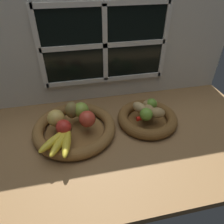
{
  "coord_description": "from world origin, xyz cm",
  "views": [
    {
      "loc": [
        -18.41,
        -74.5,
        65.8
      ],
      "look_at": [
        -2.21,
        0.71,
        9.08
      ],
      "focal_mm": 33.28,
      "sensor_mm": 36.0,
      "label": 1
    }
  ],
  "objects_px": {
    "potato_back": "(149,104)",
    "pear_brown": "(72,110)",
    "apple_green_back": "(81,110)",
    "lime_near": "(146,114)",
    "potato_small": "(157,113)",
    "apple_red_right": "(87,119)",
    "banana_bunch_front": "(61,141)",
    "potato_large": "(148,110)",
    "fruit_bowl_left": "(75,128)",
    "apple_red_front": "(64,127)",
    "fruit_bowl_right": "(147,118)",
    "potato_oblong": "(139,108)",
    "apple_golden_left": "(56,118)",
    "chili_pepper": "(151,117)",
    "lime_far": "(151,104)"
  },
  "relations": [
    {
      "from": "fruit_bowl_right",
      "to": "banana_bunch_front",
      "type": "bearing_deg",
      "value": -164.23
    },
    {
      "from": "apple_golden_left",
      "to": "potato_large",
      "type": "relative_size",
      "value": 1.01
    },
    {
      "from": "apple_golden_left",
      "to": "potato_large",
      "type": "xyz_separation_m",
      "value": [
        0.43,
        -0.01,
        -0.02
      ]
    },
    {
      "from": "pear_brown",
      "to": "potato_small",
      "type": "relative_size",
      "value": 1.12
    },
    {
      "from": "apple_green_back",
      "to": "banana_bunch_front",
      "type": "distance_m",
      "value": 0.2
    },
    {
      "from": "apple_red_right",
      "to": "lime_far",
      "type": "height_order",
      "value": "apple_red_right"
    },
    {
      "from": "banana_bunch_front",
      "to": "lime_far",
      "type": "distance_m",
      "value": 0.47
    },
    {
      "from": "apple_red_front",
      "to": "potato_back",
      "type": "xyz_separation_m",
      "value": [
        0.42,
        0.1,
        -0.01
      ]
    },
    {
      "from": "fruit_bowl_right",
      "to": "apple_green_back",
      "type": "xyz_separation_m",
      "value": [
        -0.32,
        0.05,
        0.06
      ]
    },
    {
      "from": "apple_red_right",
      "to": "potato_oblong",
      "type": "height_order",
      "value": "apple_red_right"
    },
    {
      "from": "fruit_bowl_left",
      "to": "potato_large",
      "type": "xyz_separation_m",
      "value": [
        0.36,
        -0.0,
        0.05
      ]
    },
    {
      "from": "chili_pepper",
      "to": "potato_large",
      "type": "bearing_deg",
      "value": 89.42
    },
    {
      "from": "apple_green_back",
      "to": "lime_near",
      "type": "bearing_deg",
      "value": -17.01
    },
    {
      "from": "apple_red_front",
      "to": "banana_bunch_front",
      "type": "relative_size",
      "value": 0.37
    },
    {
      "from": "fruit_bowl_left",
      "to": "chili_pepper",
      "type": "relative_size",
      "value": 2.68
    },
    {
      "from": "apple_red_front",
      "to": "potato_back",
      "type": "height_order",
      "value": "apple_red_front"
    },
    {
      "from": "fruit_bowl_left",
      "to": "lime_near",
      "type": "xyz_separation_m",
      "value": [
        0.33,
        -0.04,
        0.06
      ]
    },
    {
      "from": "banana_bunch_front",
      "to": "apple_green_back",
      "type": "bearing_deg",
      "value": 59.56
    },
    {
      "from": "potato_oblong",
      "to": "apple_green_back",
      "type": "bearing_deg",
      "value": 175.29
    },
    {
      "from": "apple_red_right",
      "to": "potato_oblong",
      "type": "relative_size",
      "value": 0.92
    },
    {
      "from": "apple_red_front",
      "to": "lime_near",
      "type": "distance_m",
      "value": 0.38
    },
    {
      "from": "apple_green_back",
      "to": "apple_red_front",
      "type": "height_order",
      "value": "apple_green_back"
    },
    {
      "from": "potato_back",
      "to": "pear_brown",
      "type": "bearing_deg",
      "value": 178.85
    },
    {
      "from": "fruit_bowl_left",
      "to": "apple_green_back",
      "type": "distance_m",
      "value": 0.09
    },
    {
      "from": "apple_red_right",
      "to": "banana_bunch_front",
      "type": "height_order",
      "value": "apple_red_right"
    },
    {
      "from": "potato_small",
      "to": "potato_back",
      "type": "xyz_separation_m",
      "value": [
        -0.01,
        0.08,
        -0.0
      ]
    },
    {
      "from": "fruit_bowl_right",
      "to": "potato_small",
      "type": "bearing_deg",
      "value": -45.0
    },
    {
      "from": "fruit_bowl_right",
      "to": "potato_small",
      "type": "height_order",
      "value": "potato_small"
    },
    {
      "from": "apple_red_front",
      "to": "potato_small",
      "type": "distance_m",
      "value": 0.43
    },
    {
      "from": "banana_bunch_front",
      "to": "apple_red_front",
      "type": "bearing_deg",
      "value": 76.78
    },
    {
      "from": "apple_green_back",
      "to": "apple_golden_left",
      "type": "distance_m",
      "value": 0.12
    },
    {
      "from": "fruit_bowl_left",
      "to": "lime_near",
      "type": "distance_m",
      "value": 0.34
    },
    {
      "from": "fruit_bowl_left",
      "to": "pear_brown",
      "type": "bearing_deg",
      "value": 92.79
    },
    {
      "from": "fruit_bowl_right",
      "to": "potato_large",
      "type": "bearing_deg",
      "value": -169.38
    },
    {
      "from": "potato_small",
      "to": "lime_far",
      "type": "xyz_separation_m",
      "value": [
        -0.0,
        0.07,
        0.0
      ]
    },
    {
      "from": "potato_small",
      "to": "lime_far",
      "type": "height_order",
      "value": "lime_far"
    },
    {
      "from": "fruit_bowl_left",
      "to": "apple_red_front",
      "type": "distance_m",
      "value": 0.09
    },
    {
      "from": "potato_small",
      "to": "lime_near",
      "type": "relative_size",
      "value": 1.22
    },
    {
      "from": "potato_oblong",
      "to": "lime_near",
      "type": "xyz_separation_m",
      "value": [
        0.01,
        -0.07,
        0.01
      ]
    },
    {
      "from": "fruit_bowl_right",
      "to": "potato_large",
      "type": "distance_m",
      "value": 0.05
    },
    {
      "from": "fruit_bowl_right",
      "to": "banana_bunch_front",
      "type": "relative_size",
      "value": 1.63
    },
    {
      "from": "apple_green_back",
      "to": "potato_back",
      "type": "relative_size",
      "value": 1.16
    },
    {
      "from": "fruit_bowl_right",
      "to": "lime_far",
      "type": "distance_m",
      "value": 0.07
    },
    {
      "from": "apple_red_front",
      "to": "potato_large",
      "type": "relative_size",
      "value": 0.88
    },
    {
      "from": "apple_red_right",
      "to": "apple_green_back",
      "type": "relative_size",
      "value": 1.02
    },
    {
      "from": "potato_small",
      "to": "potato_back",
      "type": "bearing_deg",
      "value": 98.97
    },
    {
      "from": "potato_large",
      "to": "lime_near",
      "type": "relative_size",
      "value": 1.24
    },
    {
      "from": "apple_red_right",
      "to": "apple_green_back",
      "type": "bearing_deg",
      "value": 105.63
    },
    {
      "from": "apple_green_back",
      "to": "potato_back",
      "type": "xyz_separation_m",
      "value": [
        0.34,
        -0.01,
        -0.01
      ]
    },
    {
      "from": "potato_small",
      "to": "chili_pepper",
      "type": "relative_size",
      "value": 0.52
    }
  ]
}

